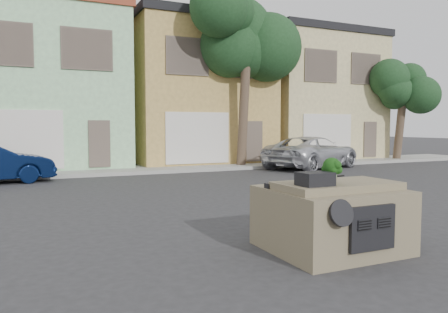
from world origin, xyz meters
TOP-DOWN VIEW (x-y plane):
  - ground_plane at (0.00, 0.00)m, footprint 120.00×120.00m
  - sidewalk at (0.00, 10.50)m, footprint 40.00×3.00m
  - townhouse_mint at (-3.50, 14.50)m, footprint 7.20×8.20m
  - townhouse_tan at (4.00, 14.50)m, footprint 7.20×8.20m
  - townhouse_beige at (11.50, 14.50)m, footprint 7.20×8.20m
  - silver_pickup at (8.00, 8.43)m, footprint 5.97×4.38m
  - tree_near at (5.00, 9.80)m, footprint 4.40×4.00m
  - tree_far at (15.00, 9.80)m, footprint 3.20×3.00m
  - car_dashboard at (0.00, -3.00)m, footprint 2.00×1.80m
  - instrument_hump at (-0.58, -3.35)m, footprint 0.48×0.38m
  - wiper_arm at (0.28, -2.62)m, footprint 0.69×0.15m
  - broccoli at (-0.22, -3.28)m, footprint 0.41×0.41m

SIDE VIEW (x-z plane):
  - ground_plane at x=0.00m, z-range 0.00..0.00m
  - silver_pickup at x=8.00m, z-range -0.75..0.75m
  - sidewalk at x=0.00m, z-range 0.00..0.15m
  - car_dashboard at x=0.00m, z-range 0.00..1.12m
  - wiper_arm at x=0.28m, z-range 1.12..1.14m
  - instrument_hump at x=-0.58m, z-range 1.12..1.32m
  - broccoli at x=-0.22m, z-range 1.12..1.53m
  - tree_far at x=15.00m, z-range 0.00..6.00m
  - townhouse_mint at x=-3.50m, z-range 0.00..7.55m
  - townhouse_tan at x=4.00m, z-range 0.00..7.55m
  - townhouse_beige at x=11.50m, z-range 0.00..7.55m
  - tree_near at x=5.00m, z-range 0.00..8.50m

